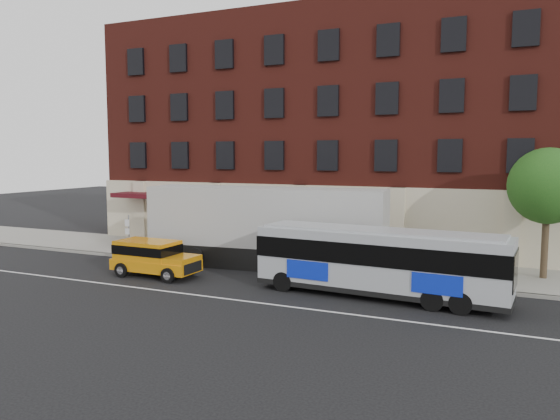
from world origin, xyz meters
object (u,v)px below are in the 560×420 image
at_px(sign_pole, 128,233).
at_px(shipping_container, 265,228).
at_px(street_tree, 549,189).
at_px(city_bus, 379,260).
at_px(yellow_suv, 152,256).

relative_size(sign_pole, shipping_container, 0.19).
bearing_deg(street_tree, city_bus, -136.72).
distance_m(street_tree, shipping_container, 13.98).
distance_m(city_bus, shipping_container, 7.93).
bearing_deg(shipping_container, yellow_suv, -134.94).
height_order(street_tree, yellow_suv, street_tree).
height_order(city_bus, shipping_container, shipping_container).
bearing_deg(yellow_suv, street_tree, 20.78).
bearing_deg(shipping_container, sign_pole, -174.58).
height_order(sign_pole, shipping_container, shipping_container).
bearing_deg(sign_pole, city_bus, -10.19).
height_order(city_bus, yellow_suv, city_bus).
bearing_deg(yellow_suv, city_bus, 3.09).
bearing_deg(city_bus, sign_pole, 169.81).
relative_size(yellow_suv, shipping_container, 0.36).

